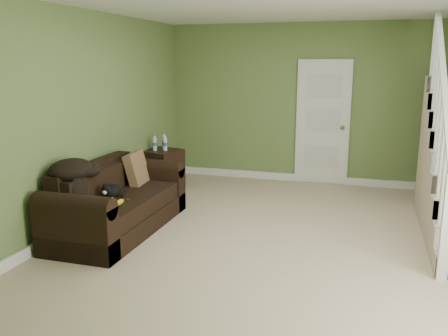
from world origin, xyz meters
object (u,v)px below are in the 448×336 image
Objects in this scene: side_table at (162,169)px; cat at (112,191)px; sofa at (116,205)px; banana at (119,202)px.

cat is at bearing -81.89° from side_table.
sofa is 9.83× the size of banana.
side_table is (-0.25, 1.89, 0.02)m from sofa.
banana is at bearing -55.12° from sofa.
sofa is at bearing -82.32° from side_table.
side_table is at bearing 97.68° from sofa.
side_table is 2.06m from cat.
side_table reaches higher than banana.
banana is (0.25, -0.36, 0.16)m from sofa.
sofa is 4.67× the size of cat.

